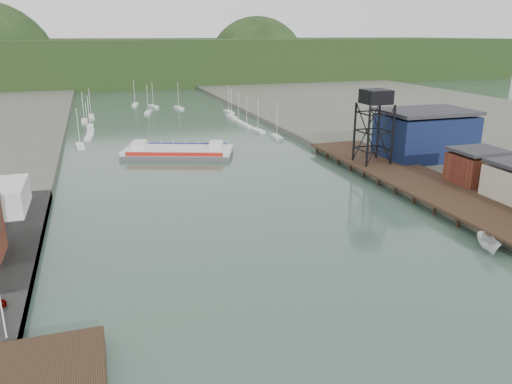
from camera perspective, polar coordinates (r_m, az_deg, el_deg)
ground at (r=52.68m, az=11.81°, el=-17.04°), size 600.00×600.00×0.00m
east_land at (r=166.61m, az=26.24°, el=5.63°), size 120.00×400.00×3.20m
east_pier at (r=105.26m, az=17.54°, el=1.56°), size 14.00×70.00×2.45m
lift_tower at (r=112.12m, az=13.52°, el=10.04°), size 6.50×6.50×16.00m
blue_shed at (r=123.41m, az=18.77°, el=6.21°), size 20.50×14.50×11.30m
marina_sailboats at (r=179.41m, az=-10.42°, el=8.02°), size 57.71×92.65×0.90m
distant_hills at (r=339.47m, az=-15.13°, el=13.88°), size 500.00×120.00×80.00m
chain_ferry at (r=127.71m, az=-8.89°, el=4.58°), size 29.00×19.20×3.88m
motorboat at (r=78.43m, az=25.04°, el=-5.40°), size 4.25×6.28×2.27m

